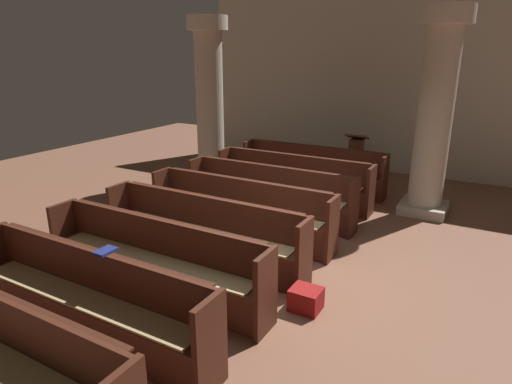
{
  "coord_description": "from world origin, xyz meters",
  "views": [
    {
      "loc": [
        2.26,
        -4.79,
        2.85
      ],
      "look_at": [
        -0.96,
        0.92,
        0.75
      ],
      "focal_mm": 30.76,
      "sensor_mm": 36.0,
      "label": 1
    }
  ],
  "objects_px": {
    "pew_row_3": "(239,209)",
    "lectern": "(355,161)",
    "pew_row_5": "(153,258)",
    "pillar_far_side": "(210,99)",
    "pew_row_2": "(269,192)",
    "hymn_book": "(105,251)",
    "pillar_aisle_side": "(435,112)",
    "kneeler_box_red": "(306,299)",
    "pew_row_6": "(86,296)",
    "pew_row_4": "(202,230)",
    "pew_row_1": "(292,178)",
    "pew_row_0": "(312,167)"
  },
  "relations": [
    {
      "from": "pew_row_5",
      "to": "lectern",
      "type": "xyz_separation_m",
      "value": [
        0.58,
        6.17,
        -0.04
      ]
    },
    {
      "from": "pew_row_1",
      "to": "pew_row_3",
      "type": "xyz_separation_m",
      "value": [
        0.0,
        -1.98,
        0.0
      ]
    },
    {
      "from": "pew_row_5",
      "to": "pew_row_6",
      "type": "height_order",
      "value": "same"
    },
    {
      "from": "pew_row_3",
      "to": "lectern",
      "type": "xyz_separation_m",
      "value": [
        0.58,
        4.19,
        -0.04
      ]
    },
    {
      "from": "pew_row_2",
      "to": "pew_row_3",
      "type": "distance_m",
      "value": 0.99
    },
    {
      "from": "pew_row_2",
      "to": "pew_row_4",
      "type": "distance_m",
      "value": 1.98
    },
    {
      "from": "pew_row_1",
      "to": "kneeler_box_red",
      "type": "height_order",
      "value": "pew_row_1"
    },
    {
      "from": "pew_row_2",
      "to": "hymn_book",
      "type": "relative_size",
      "value": 14.58
    },
    {
      "from": "lectern",
      "to": "kneeler_box_red",
      "type": "relative_size",
      "value": 3.12
    },
    {
      "from": "pew_row_1",
      "to": "pillar_aisle_side",
      "type": "xyz_separation_m",
      "value": [
        2.37,
        0.68,
        1.37
      ]
    },
    {
      "from": "pew_row_6",
      "to": "kneeler_box_red",
      "type": "xyz_separation_m",
      "value": [
        1.74,
        1.59,
        -0.36
      ]
    },
    {
      "from": "pew_row_0",
      "to": "pew_row_1",
      "type": "bearing_deg",
      "value": -90.0
    },
    {
      "from": "pillar_far_side",
      "to": "kneeler_box_red",
      "type": "xyz_separation_m",
      "value": [
        4.06,
        -3.93,
        -1.73
      ]
    },
    {
      "from": "pew_row_1",
      "to": "pew_row_4",
      "type": "xyz_separation_m",
      "value": [
        0.0,
        -2.97,
        0.0
      ]
    },
    {
      "from": "pew_row_0",
      "to": "pew_row_4",
      "type": "height_order",
      "value": "same"
    },
    {
      "from": "pew_row_6",
      "to": "lectern",
      "type": "relative_size",
      "value": 2.91
    },
    {
      "from": "hymn_book",
      "to": "lectern",
      "type": "bearing_deg",
      "value": 86.36
    },
    {
      "from": "pew_row_5",
      "to": "kneeler_box_red",
      "type": "relative_size",
      "value": 9.08
    },
    {
      "from": "pew_row_1",
      "to": "pew_row_4",
      "type": "relative_size",
      "value": 1.0
    },
    {
      "from": "pew_row_4",
      "to": "hymn_book",
      "type": "relative_size",
      "value": 14.58
    },
    {
      "from": "pillar_aisle_side",
      "to": "kneeler_box_red",
      "type": "bearing_deg",
      "value": -98.75
    },
    {
      "from": "pew_row_3",
      "to": "pillar_far_side",
      "type": "relative_size",
      "value": 0.88
    },
    {
      "from": "pew_row_3",
      "to": "pew_row_5",
      "type": "relative_size",
      "value": 1.0
    },
    {
      "from": "pew_row_3",
      "to": "kneeler_box_red",
      "type": "bearing_deg",
      "value": -38.46
    },
    {
      "from": "pew_row_3",
      "to": "pew_row_5",
      "type": "bearing_deg",
      "value": -90.0
    },
    {
      "from": "pew_row_2",
      "to": "pew_row_6",
      "type": "distance_m",
      "value": 3.96
    },
    {
      "from": "pew_row_4",
      "to": "pew_row_1",
      "type": "bearing_deg",
      "value": 90.0
    },
    {
      "from": "pew_row_0",
      "to": "lectern",
      "type": "relative_size",
      "value": 2.91
    },
    {
      "from": "pew_row_4",
      "to": "kneeler_box_red",
      "type": "bearing_deg",
      "value": -12.7
    },
    {
      "from": "pew_row_3",
      "to": "pew_row_6",
      "type": "relative_size",
      "value": 1.0
    },
    {
      "from": "lectern",
      "to": "pew_row_5",
      "type": "bearing_deg",
      "value": -95.34
    },
    {
      "from": "pillar_aisle_side",
      "to": "kneeler_box_red",
      "type": "height_order",
      "value": "pillar_aisle_side"
    },
    {
      "from": "pew_row_4",
      "to": "pew_row_5",
      "type": "bearing_deg",
      "value": -90.0
    },
    {
      "from": "pew_row_5",
      "to": "pillar_far_side",
      "type": "height_order",
      "value": "pillar_far_side"
    },
    {
      "from": "pew_row_0",
      "to": "pew_row_1",
      "type": "height_order",
      "value": "same"
    },
    {
      "from": "pew_row_3",
      "to": "hymn_book",
      "type": "distance_m",
      "value": 2.82
    },
    {
      "from": "pew_row_4",
      "to": "lectern",
      "type": "distance_m",
      "value": 5.21
    },
    {
      "from": "pew_row_2",
      "to": "pew_row_4",
      "type": "height_order",
      "value": "same"
    },
    {
      "from": "hymn_book",
      "to": "pew_row_2",
      "type": "bearing_deg",
      "value": 92.03
    },
    {
      "from": "pew_row_2",
      "to": "hymn_book",
      "type": "xyz_separation_m",
      "value": [
        0.13,
        -3.77,
        0.45
      ]
    },
    {
      "from": "pew_row_6",
      "to": "hymn_book",
      "type": "distance_m",
      "value": 0.51
    },
    {
      "from": "lectern",
      "to": "kneeler_box_red",
      "type": "xyz_separation_m",
      "value": [
        1.17,
        -5.57,
        -0.32
      ]
    },
    {
      "from": "pew_row_2",
      "to": "lectern",
      "type": "relative_size",
      "value": 2.91
    },
    {
      "from": "pew_row_5",
      "to": "hymn_book",
      "type": "bearing_deg",
      "value": -80.5
    },
    {
      "from": "pew_row_6",
      "to": "lectern",
      "type": "distance_m",
      "value": 7.18
    },
    {
      "from": "pew_row_2",
      "to": "pillar_aisle_side",
      "type": "relative_size",
      "value": 0.88
    },
    {
      "from": "pew_row_4",
      "to": "lectern",
      "type": "bearing_deg",
      "value": 83.64
    },
    {
      "from": "hymn_book",
      "to": "kneeler_box_red",
      "type": "distance_m",
      "value": 2.28
    },
    {
      "from": "pew_row_5",
      "to": "pillar_far_side",
      "type": "relative_size",
      "value": 0.88
    },
    {
      "from": "pew_row_0",
      "to": "pillar_aisle_side",
      "type": "xyz_separation_m",
      "value": [
        2.37,
        -0.31,
        1.37
      ]
    }
  ]
}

